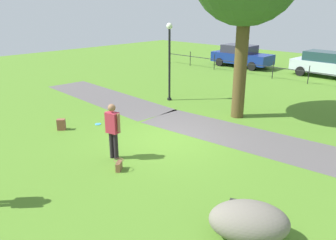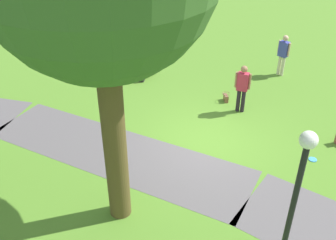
{
  "view_description": "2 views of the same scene",
  "coord_description": "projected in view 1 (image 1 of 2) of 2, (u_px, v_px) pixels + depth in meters",
  "views": [
    {
      "loc": [
        7.29,
        -7.65,
        4.28
      ],
      "look_at": [
        0.5,
        -0.57,
        0.92
      ],
      "focal_mm": 35.93,
      "sensor_mm": 36.0,
      "label": 1
    },
    {
      "loc": [
        -4.08,
        8.45,
        6.56
      ],
      "look_at": [
        0.97,
        0.61,
        0.77
      ],
      "focal_mm": 40.62,
      "sensor_mm": 36.0,
      "label": 2
    }
  ],
  "objects": [
    {
      "name": "ground_plane",
      "position": [
        169.0,
        138.0,
        11.39
      ],
      "size": [
        48.0,
        48.0,
        0.0
      ],
      "primitive_type": "plane",
      "color": "#4E7D26"
    },
    {
      "name": "footpath_segment_near",
      "position": [
        105.0,
        97.0,
        16.49
      ],
      "size": [
        8.11,
        2.62,
        0.01
      ],
      "color": "#575253",
      "rests_on": "ground"
    },
    {
      "name": "footpath_segment_mid",
      "position": [
        249.0,
        138.0,
        11.37
      ],
      "size": [
        8.16,
        2.89,
        0.01
      ],
      "color": "#575253",
      "rests_on": "ground"
    },
    {
      "name": "lamp_post",
      "position": [
        169.0,
        54.0,
        15.28
      ],
      "size": [
        0.28,
        0.28,
        3.54
      ],
      "color": "black",
      "rests_on": "ground"
    },
    {
      "name": "lawn_boulder",
      "position": [
        249.0,
        222.0,
        6.38
      ],
      "size": [
        1.82,
        1.68,
        0.77
      ],
      "color": "slate",
      "rests_on": "ground"
    },
    {
      "name": "woman_with_handbag",
      "position": [
        113.0,
        128.0,
        9.61
      ],
      "size": [
        0.51,
        0.31,
        1.66
      ],
      "color": "black",
      "rests_on": "ground"
    },
    {
      "name": "handbag_on_grass",
      "position": [
        119.0,
        165.0,
        9.15
      ],
      "size": [
        0.38,
        0.38,
        0.31
      ],
      "color": "brown",
      "rests_on": "ground"
    },
    {
      "name": "backpack_by_boulder",
      "position": [
        235.0,
        210.0,
        7.06
      ],
      "size": [
        0.33,
        0.33,
        0.4
      ],
      "color": "#262720",
      "rests_on": "ground"
    },
    {
      "name": "spare_backpack_on_lawn",
      "position": [
        61.0,
        125.0,
        12.12
      ],
      "size": [
        0.35,
        0.35,
        0.4
      ],
      "color": "brown",
      "rests_on": "ground"
    },
    {
      "name": "frisbee_on_grass",
      "position": [
        98.0,
        124.0,
        12.72
      ],
      "size": [
        0.23,
        0.23,
        0.02
      ],
      "color": "#4097DE",
      "rests_on": "ground"
    },
    {
      "name": "park_fence",
      "position": [
        309.0,
        73.0,
        19.04
      ],
      "size": [
        22.05,
        0.05,
        1.05
      ],
      "color": "#232326",
      "rests_on": "ground"
    },
    {
      "name": "parked_compact_green",
      "position": [
        241.0,
        56.0,
        24.37
      ],
      "size": [
        4.34,
        1.92,
        1.56
      ],
      "color": "navy",
      "rests_on": "ground"
    },
    {
      "name": "parked_sedan_red",
      "position": [
        327.0,
        64.0,
        20.88
      ],
      "size": [
        4.29,
        1.98,
        1.56
      ],
      "color": "silver",
      "rests_on": "ground"
    }
  ]
}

